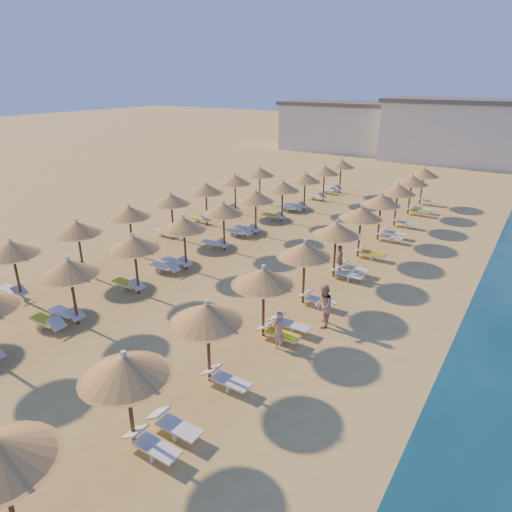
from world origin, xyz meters
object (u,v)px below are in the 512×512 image
Objects in this scene: beachgoer_a at (279,330)px; beachgoer_b at (323,306)px; parasol_row_west at (205,217)px; beachgoer_c at (339,260)px; parasol_row_east at (322,240)px.

beachgoer_b is at bearing 177.33° from beachgoer_a.
beachgoer_a is at bearing -37.09° from beachgoer_b.
parasol_row_west is 7.65m from beachgoer_c.
beachgoer_a is at bearing -34.90° from parasol_row_west.
parasol_row_west is at bearing 180.00° from parasol_row_east.
beachgoer_c is at bearing 86.99° from parasol_row_east.
parasol_row_west is 21.77× the size of beachgoer_b.
parasol_row_east is at bearing -172.01° from beachgoer_b.
parasol_row_west is at bearing -101.36° from beachgoer_c.
beachgoer_b is 1.15× the size of beachgoer_c.
parasol_row_east is 26.63× the size of beachgoer_a.
beachgoer_c is (-1.56, 5.32, -0.12)m from beachgoer_b.
parasol_row_east is 21.77× the size of beachgoer_b.
beachgoer_a is 0.82× the size of beachgoer_b.
beachgoer_c is (7.15, 2.13, -1.73)m from parasol_row_west.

